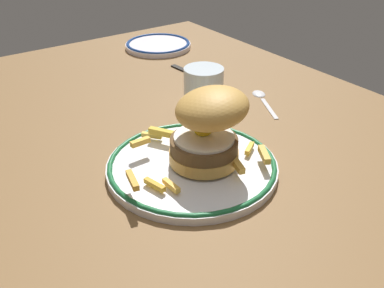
# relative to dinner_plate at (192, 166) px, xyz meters

# --- Properties ---
(ground_plane) EXTENTS (1.34, 1.04, 0.04)m
(ground_plane) POSITION_rel_dinner_plate_xyz_m (-0.02, -0.04, -0.03)
(ground_plane) COLOR brown
(dinner_plate) EXTENTS (0.26, 0.26, 0.02)m
(dinner_plate) POSITION_rel_dinner_plate_xyz_m (0.00, 0.00, 0.00)
(dinner_plate) COLOR silver
(dinner_plate) RESTS_ON ground_plane
(burger) EXTENTS (0.15, 0.15, 0.12)m
(burger) POSITION_rel_dinner_plate_xyz_m (0.01, 0.02, 0.07)
(burger) COLOR #C49242
(burger) RESTS_ON dinner_plate
(fries_pile) EXTENTS (0.20, 0.23, 0.03)m
(fries_pile) POSITION_rel_dinner_plate_xyz_m (0.00, -0.01, 0.02)
(fries_pile) COLOR gold
(fries_pile) RESTS_ON dinner_plate
(water_glass) EXTENTS (0.07, 0.07, 0.09)m
(water_glass) POSITION_rel_dinner_plate_xyz_m (-0.15, 0.13, 0.03)
(water_glass) COLOR silver
(water_glass) RESTS_ON ground_plane
(side_plate) EXTENTS (0.17, 0.17, 0.02)m
(side_plate) POSITION_rel_dinner_plate_xyz_m (-0.52, 0.26, -0.00)
(side_plate) COLOR silver
(side_plate) RESTS_ON ground_plane
(knife) EXTENTS (0.18, 0.03, 0.01)m
(knife) POSITION_rel_dinner_plate_xyz_m (-0.31, 0.23, -0.01)
(knife) COLOR black
(knife) RESTS_ON ground_plane
(spoon) EXTENTS (0.13, 0.07, 0.01)m
(spoon) POSITION_rel_dinner_plate_xyz_m (-0.14, 0.27, -0.00)
(spoon) COLOR silver
(spoon) RESTS_ON ground_plane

